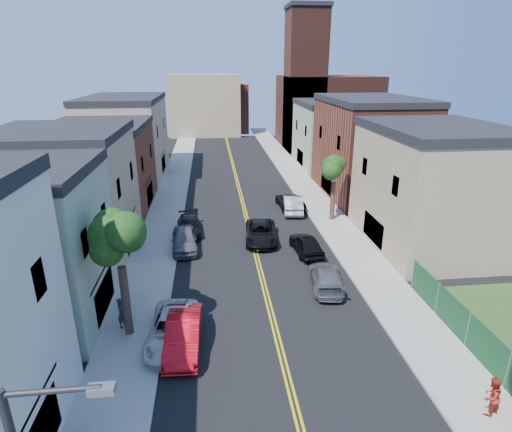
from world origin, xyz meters
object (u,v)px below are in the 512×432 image
object	(u,v)px
silver_car_right	(292,204)
grey_car_left	(184,240)
black_car_right	(306,244)
pedestrian_right	(491,396)
pedestrian_left	(122,313)
black_car_left	(189,226)
white_pickup	(173,329)
grey_car_right	(326,277)
red_sedan	(184,334)
dark_car_right_far	(290,201)
black_suv_lane	(261,233)

from	to	relation	value
silver_car_right	grey_car_left	bearing A→B (deg)	44.43
black_car_right	pedestrian_right	distance (m)	16.92
black_car_right	silver_car_right	xyz separation A→B (m)	(0.79, 9.64, 0.07)
silver_car_right	pedestrian_left	size ratio (longest dim) A/B	2.92
black_car_left	white_pickup	bearing A→B (deg)	-95.31
white_pickup	grey_car_right	bearing A→B (deg)	29.77
red_sedan	pedestrian_left	distance (m)	4.01
dark_car_right_far	pedestrian_left	world-z (taller)	pedestrian_left
white_pickup	grey_car_left	bearing A→B (deg)	93.53
silver_car_right	grey_car_right	bearing A→B (deg)	94.18
grey_car_right	dark_car_right_far	distance (m)	16.19
black_car_left	grey_car_right	bearing A→B (deg)	-52.51
silver_car_right	black_car_left	bearing A→B (deg)	31.31
pedestrian_right	dark_car_right_far	bearing A→B (deg)	-105.85
black_car_left	pedestrian_right	world-z (taller)	pedestrian_right
black_car_left	grey_car_right	xyz separation A→B (m)	(9.32, -10.34, 0.02)
red_sedan	pedestrian_left	bearing A→B (deg)	151.17
pedestrian_left	black_suv_lane	bearing A→B (deg)	-21.61
grey_car_right	black_suv_lane	xyz separation A→B (m)	(-3.32, 8.00, 0.05)
dark_car_right_far	black_suv_lane	size ratio (longest dim) A/B	0.92
black_car_left	pedestrian_left	distance (m)	13.93
grey_car_left	black_car_left	distance (m)	3.31
pedestrian_left	pedestrian_right	bearing A→B (deg)	-98.85
red_sedan	white_pickup	world-z (taller)	red_sedan
red_sedan	grey_car_right	world-z (taller)	red_sedan
black_car_left	pedestrian_right	bearing A→B (deg)	-63.09
red_sedan	grey_car_right	size ratio (longest dim) A/B	1.01
dark_car_right_far	grey_car_left	bearing A→B (deg)	38.95
black_car_left	black_car_right	world-z (taller)	black_car_right
white_pickup	black_suv_lane	distance (m)	14.12
silver_car_right	black_suv_lane	bearing A→B (deg)	66.72
white_pickup	pedestrian_left	xyz separation A→B (m)	(-2.85, 1.44, 0.28)
dark_car_right_far	black_suv_lane	xyz separation A→B (m)	(-3.98, -8.18, 0.06)
black_car_left	black_car_right	distance (m)	10.51
white_pickup	pedestrian_left	distance (m)	3.21
pedestrian_right	red_sedan	bearing A→B (deg)	-47.23
black_suv_lane	pedestrian_right	distance (m)	20.47
black_car_right	pedestrian_right	bearing A→B (deg)	98.49
grey_car_left	black_car_right	world-z (taller)	grey_car_left
grey_car_right	black_car_right	bearing A→B (deg)	-80.90
grey_car_left	black_car_right	bearing A→B (deg)	-15.32
black_suv_lane	grey_car_left	bearing A→B (deg)	-165.91
silver_car_right	black_car_right	bearing A→B (deg)	92.06
grey_car_right	silver_car_right	world-z (taller)	silver_car_right
red_sedan	grey_car_right	bearing A→B (deg)	32.52
grey_car_left	dark_car_right_far	size ratio (longest dim) A/B	0.96
black_car_left	dark_car_right_far	size ratio (longest dim) A/B	0.94
black_suv_lane	pedestrian_right	xyz separation A→B (m)	(7.17, -19.18, 0.28)
black_car_right	dark_car_right_far	distance (m)	10.94
black_car_right	dark_car_right_far	size ratio (longest dim) A/B	0.90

